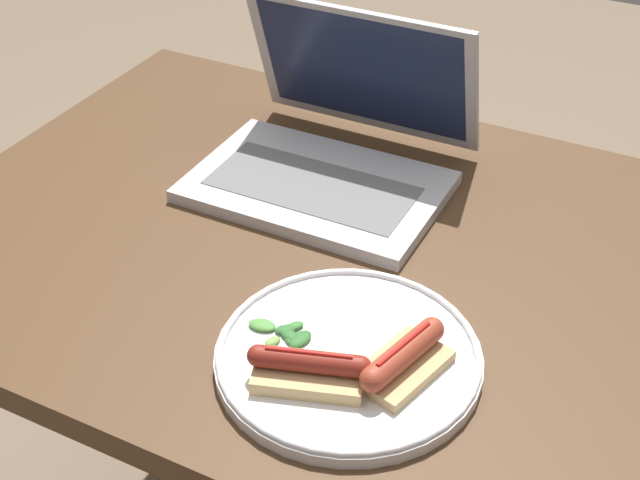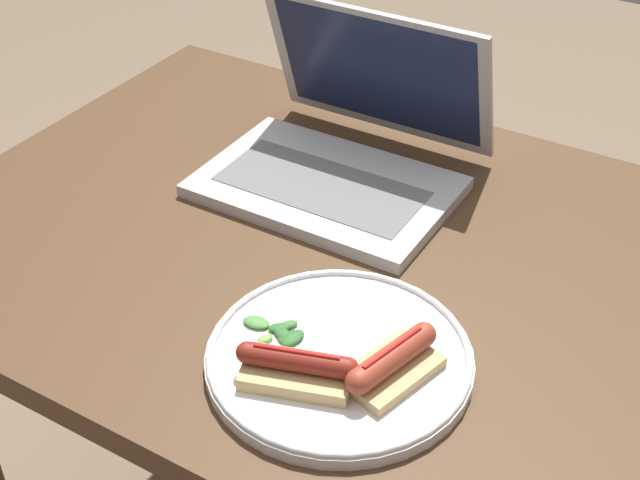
# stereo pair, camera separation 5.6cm
# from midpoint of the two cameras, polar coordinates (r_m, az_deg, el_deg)

# --- Properties ---
(desk) EXTENTS (1.08, 0.77, 0.75)m
(desk) POSITION_cam_midpoint_polar(r_m,az_deg,el_deg) (1.19, -0.15, -4.33)
(desk) COLOR #4C331E
(desk) RESTS_ON ground_plane
(laptop) EXTENTS (0.34, 0.30, 0.22)m
(laptop) POSITION_cam_midpoint_polar(r_m,az_deg,el_deg) (1.23, -0.64, 5.60)
(laptop) COLOR #B7B7BC
(laptop) RESTS_ON desk
(plate) EXTENTS (0.29, 0.29, 0.02)m
(plate) POSITION_cam_midpoint_polar(r_m,az_deg,el_deg) (0.96, 0.12, -7.48)
(plate) COLOR silver
(plate) RESTS_ON desk
(sausage_toast_left) EXTENTS (0.09, 0.12, 0.04)m
(sausage_toast_left) POSITION_cam_midpoint_polar(r_m,az_deg,el_deg) (0.92, 3.55, -7.68)
(sausage_toast_left) COLOR tan
(sausage_toast_left) RESTS_ON plate
(sausage_toast_middle) EXTENTS (0.13, 0.09, 0.04)m
(sausage_toast_middle) POSITION_cam_midpoint_polar(r_m,az_deg,el_deg) (0.91, -2.50, -8.29)
(sausage_toast_middle) COLOR tan
(sausage_toast_middle) RESTS_ON plate
(salad_pile) EXTENTS (0.08, 0.05, 0.01)m
(salad_pile) POSITION_cam_midpoint_polar(r_m,az_deg,el_deg) (0.98, -4.12, -5.90)
(salad_pile) COLOR #2D662D
(salad_pile) RESTS_ON plate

